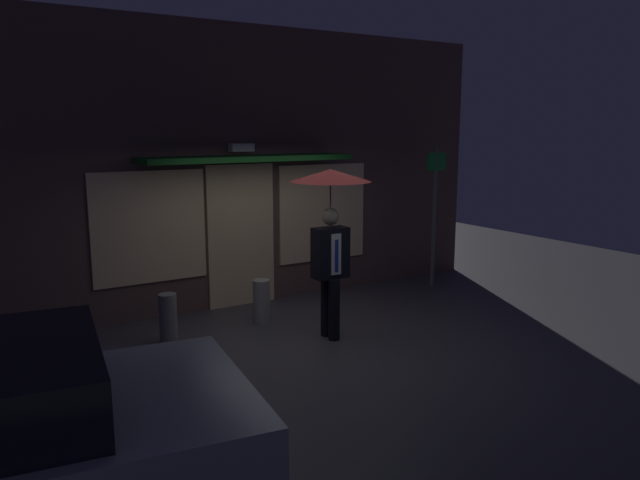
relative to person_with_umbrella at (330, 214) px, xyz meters
The scene contains 6 objects.
ground_plane 1.69m from the person_with_umbrella, 156.60° to the right, with size 18.00×18.00×0.00m, color #423F44.
building_facade 2.27m from the person_with_umbrella, 98.15° to the left, with size 9.14×1.00×4.26m.
person_with_umbrella is the anchor object (origin of this frame).
street_sign_post 3.29m from the person_with_umbrella, 23.83° to the left, with size 0.40×0.07×2.42m.
sidewalk_bollard 1.77m from the person_with_umbrella, 114.62° to the left, with size 0.24×0.24×0.63m, color #9E998E.
sidewalk_bollard_2 2.47m from the person_with_umbrella, 154.60° to the left, with size 0.23×0.23×0.66m, color slate.
Camera 1 is at (-3.92, -6.36, 2.73)m, focal length 34.41 mm.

